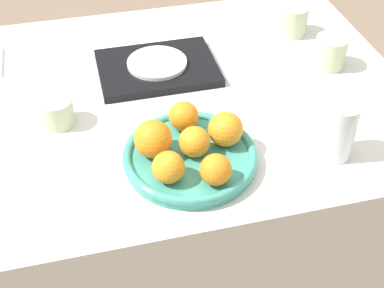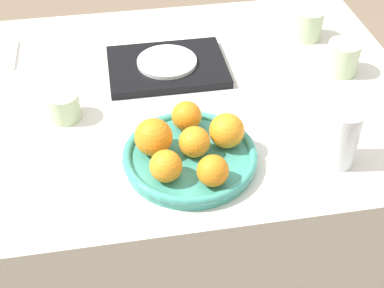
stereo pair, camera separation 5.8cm
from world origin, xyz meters
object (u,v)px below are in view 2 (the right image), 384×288
Objects in this scene: fruit_platter at (192,156)px; orange_5 at (213,171)px; orange_4 at (153,137)px; water_glass at (341,137)px; cup_1 at (307,24)px; cup_2 at (64,106)px; orange_1 at (194,142)px; serving_tray at (166,67)px; orange_2 at (227,131)px; cup_0 at (343,58)px; side_plate at (166,62)px; orange_3 at (166,166)px; orange_0 at (187,116)px.

orange_5 is at bearing -73.58° from fruit_platter.
water_glass reaches higher than orange_4.
cup_2 is at bearing -158.97° from cup_1.
serving_tray is at bearing 91.94° from orange_1.
orange_2 reaches higher than cup_0.
cup_0 is (0.50, 0.25, -0.02)m from orange_4.
fruit_platter is 3.77× the size of cup_2.
orange_2 is 0.43m from cup_0.
orange_4 is (-0.08, 0.02, 0.01)m from orange_1.
serving_tray is at bearing 31.38° from cup_2.
cup_2 is (-0.25, -0.15, 0.01)m from side_plate.
orange_5 is at bearing -124.89° from cup_1.
water_glass is 0.85× the size of side_plate.
cup_0 is (0.13, 0.32, -0.02)m from water_glass.
cup_2 is at bearing 135.20° from orange_5.
orange_5 is 0.84× the size of cup_2.
water_glass is at bearing -8.94° from fruit_platter.
orange_1 is 0.09m from orange_5.
cup_2 is (-0.69, -0.07, -0.01)m from cup_0.
water_glass is at bearing -9.35° from orange_1.
fruit_platter is 0.94× the size of serving_tray.
orange_3 is (-0.06, -0.06, 0.04)m from fruit_platter.
fruit_platter is 3.42× the size of cup_0.
water_glass is (0.36, 0.01, 0.01)m from orange_3.
orange_2 is (0.07, 0.02, 0.00)m from orange_1.
orange_0 is at bearing -156.79° from cup_0.
cup_0 is (0.49, 0.33, -0.01)m from orange_3.
orange_1 reaches higher than side_plate.
fruit_platter is 3.81× the size of orange_2.
orange_3 is at bearing -52.18° from cup_2.
water_glass is at bearing -23.67° from cup_2.
cup_0 is (0.42, 0.18, -0.01)m from orange_0.
orange_5 is at bearing -44.80° from cup_2.
cup_1 is 0.70m from cup_2.
orange_1 reaches higher than fruit_platter.
orange_1 is at bearing -88.71° from orange_0.
orange_2 is 0.34m from side_plate.
orange_3 is at bearing -146.19° from cup_0.
orange_4 is at bearing 165.49° from orange_1.
orange_2 is at bearing -76.03° from side_plate.
orange_3 is 0.36m from water_glass.
cup_1 is (0.32, 0.43, -0.02)m from orange_2.
cup_1 reaches higher than serving_tray.
serving_tray is at bearing 82.44° from orange_3.
orange_5 reaches higher than cup_0.
orange_4 reaches higher than orange_5.
cup_0 and cup_1 have the same top height.
orange_0 is 0.27m from serving_tray.
orange_0 is 0.43× the size of side_plate.
orange_3 is (-0.14, -0.08, -0.00)m from orange_2.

